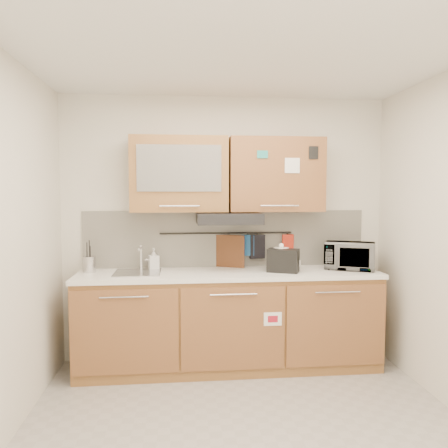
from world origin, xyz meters
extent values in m
plane|color=#9E9993|center=(0.00, 0.00, 0.00)|extent=(3.20, 3.20, 0.00)
plane|color=white|center=(0.00, 0.00, 2.60)|extent=(3.20, 3.20, 0.00)
plane|color=silver|center=(0.00, 1.50, 1.30)|extent=(3.20, 0.00, 3.20)
cube|color=#A76F3B|center=(0.00, 1.20, 0.44)|extent=(2.80, 0.60, 0.88)
cube|color=black|center=(0.00, 1.20, 0.05)|extent=(2.80, 0.54, 0.10)
cube|color=#9A6636|center=(-0.93, 0.89, 0.47)|extent=(0.91, 0.02, 0.74)
cylinder|color=silver|center=(-0.93, 0.86, 0.78)|extent=(0.41, 0.01, 0.01)
cube|color=#9A6636|center=(0.00, 0.89, 0.47)|extent=(0.91, 0.02, 0.74)
cylinder|color=silver|center=(0.00, 0.86, 0.78)|extent=(0.41, 0.01, 0.01)
cube|color=#9A6636|center=(0.93, 0.89, 0.47)|extent=(0.91, 0.02, 0.74)
cylinder|color=silver|center=(0.93, 0.86, 0.78)|extent=(0.41, 0.01, 0.01)
cube|color=white|center=(0.00, 1.19, 0.90)|extent=(2.82, 0.62, 0.04)
cube|color=silver|center=(0.00, 1.49, 1.20)|extent=(2.80, 0.02, 0.56)
cube|color=#A76F3B|center=(-0.46, 1.32, 1.83)|extent=(0.90, 0.35, 0.70)
cube|color=silver|center=(-0.46, 1.14, 1.88)|extent=(0.76, 0.02, 0.42)
cube|color=#9A6636|center=(0.46, 1.32, 1.83)|extent=(0.90, 0.35, 0.70)
cube|color=white|center=(0.58, 1.14, 1.91)|extent=(0.14, 0.00, 0.14)
cube|color=black|center=(0.00, 1.25, 1.42)|extent=(0.60, 0.46, 0.10)
cube|color=silver|center=(-0.85, 1.20, 0.92)|extent=(0.42, 0.40, 0.03)
cylinder|color=silver|center=(-0.83, 1.36, 1.04)|extent=(0.03, 0.03, 0.24)
cylinder|color=silver|center=(-0.83, 1.28, 1.14)|extent=(0.02, 0.18, 0.02)
cylinder|color=black|center=(0.00, 1.45, 1.26)|extent=(1.30, 0.02, 0.02)
cylinder|color=silver|center=(-1.30, 1.29, 0.99)|extent=(0.16, 0.16, 0.15)
cylinder|color=black|center=(-1.32, 1.30, 1.06)|extent=(0.01, 0.01, 0.28)
cylinder|color=black|center=(-1.29, 1.28, 1.04)|extent=(0.01, 0.01, 0.25)
cylinder|color=black|center=(-1.30, 1.31, 1.07)|extent=(0.01, 0.01, 0.30)
cylinder|color=black|center=(-1.31, 1.27, 1.03)|extent=(0.01, 0.01, 0.22)
cylinder|color=white|center=(0.50, 1.22, 1.03)|extent=(0.18, 0.18, 0.22)
sphere|color=white|center=(0.50, 1.22, 1.16)|extent=(0.05, 0.05, 0.05)
cube|color=white|center=(0.59, 1.20, 1.04)|extent=(0.03, 0.03, 0.14)
cylinder|color=black|center=(0.50, 1.22, 0.93)|extent=(0.17, 0.17, 0.01)
cube|color=black|center=(0.50, 1.13, 1.03)|extent=(0.33, 0.27, 0.21)
cube|color=black|center=(0.45, 1.15, 1.13)|extent=(0.12, 0.15, 0.01)
cube|color=black|center=(0.55, 1.11, 1.13)|extent=(0.12, 0.15, 0.01)
imported|color=#999999|center=(1.18, 1.22, 1.05)|extent=(0.55, 0.47, 0.26)
imported|color=#999999|center=(-0.71, 1.37, 1.02)|extent=(0.11, 0.12, 0.21)
cube|color=brown|center=(0.03, 1.44, 1.05)|extent=(0.29, 0.15, 0.38)
cube|color=#1F538E|center=(0.21, 1.44, 1.14)|extent=(0.13, 0.06, 0.21)
cube|color=black|center=(0.31, 1.44, 1.12)|extent=(0.16, 0.06, 0.24)
cube|color=red|center=(0.62, 1.44, 1.17)|extent=(0.12, 0.03, 0.14)
camera|label=1|loc=(-0.46, -2.83, 1.67)|focal=35.00mm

